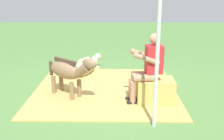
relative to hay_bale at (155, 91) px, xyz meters
name	(u,v)px	position (x,y,z in m)	size (l,w,h in m)	color
ground_plane	(105,90)	(0.99, -0.58, -0.23)	(24.00, 24.00, 0.00)	#568442
hay_patch	(105,89)	(0.99, -0.61, -0.22)	(3.01, 2.98, 0.02)	tan
hay_bale	(155,91)	(0.00, 0.00, 0.00)	(0.70, 0.52, 0.46)	tan
person_seated	(148,66)	(0.16, 0.01, 0.51)	(0.69, 0.46, 1.34)	tan
pony_standing	(68,71)	(1.70, -0.22, 0.32)	(1.13, 0.98, 0.91)	#8C6B4C
pony_lying	(85,67)	(1.56, -1.70, -0.04)	(0.86, 1.31, 0.42)	beige
soda_bottle	(175,88)	(-0.48, -0.40, -0.10)	(0.07, 0.07, 0.28)	#268C3F
tent_pole_left	(158,50)	(0.14, 0.98, 1.03)	(0.06, 0.06, 2.52)	silver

